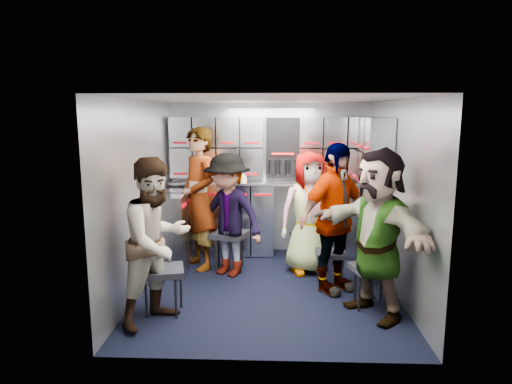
{
  "coord_description": "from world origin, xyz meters",
  "views": [
    {
      "loc": [
        0.06,
        -4.86,
        1.97
      ],
      "look_at": [
        -0.15,
        0.35,
        1.05
      ],
      "focal_mm": 32.0,
      "sensor_mm": 36.0,
      "label": 1
    }
  ],
  "objects_px": {
    "attendant_arc_a": "(157,241)",
    "attendant_arc_d": "(334,218)",
    "jump_seat_near_left": "(163,273)",
    "jump_seat_mid_left": "(229,236)",
    "attendant_arc_c": "(309,213)",
    "jump_seat_near_right": "(371,271)",
    "attendant_standing": "(199,199)",
    "attendant_arc_e": "(377,233)",
    "jump_seat_mid_right": "(331,255)",
    "jump_seat_center": "(307,237)",
    "attendant_arc_b": "(228,215)"
  },
  "relations": [
    {
      "from": "jump_seat_center",
      "to": "attendant_arc_b",
      "type": "xyz_separation_m",
      "value": [
        -0.99,
        -0.32,
        0.36
      ]
    },
    {
      "from": "attendant_arc_c",
      "to": "jump_seat_near_right",
      "type": "bearing_deg",
      "value": -75.12
    },
    {
      "from": "attendant_arc_a",
      "to": "attendant_arc_d",
      "type": "distance_m",
      "value": 1.92
    },
    {
      "from": "jump_seat_near_right",
      "to": "attendant_arc_c",
      "type": "height_order",
      "value": "attendant_arc_c"
    },
    {
      "from": "jump_seat_mid_right",
      "to": "jump_seat_near_right",
      "type": "relative_size",
      "value": 0.89
    },
    {
      "from": "jump_seat_center",
      "to": "jump_seat_mid_right",
      "type": "relative_size",
      "value": 1.13
    },
    {
      "from": "attendant_standing",
      "to": "attendant_arc_c",
      "type": "relative_size",
      "value": 1.19
    },
    {
      "from": "jump_seat_near_right",
      "to": "attendant_arc_b",
      "type": "bearing_deg",
      "value": 150.15
    },
    {
      "from": "jump_seat_near_left",
      "to": "attendant_arc_a",
      "type": "xyz_separation_m",
      "value": [
        0.0,
        -0.18,
        0.37
      ]
    },
    {
      "from": "jump_seat_center",
      "to": "jump_seat_mid_right",
      "type": "distance_m",
      "value": 0.65
    },
    {
      "from": "attendant_arc_c",
      "to": "attendant_arc_d",
      "type": "bearing_deg",
      "value": -83.44
    },
    {
      "from": "attendant_arc_d",
      "to": "jump_seat_mid_left",
      "type": "bearing_deg",
      "value": 112.71
    },
    {
      "from": "jump_seat_mid_right",
      "to": "jump_seat_near_right",
      "type": "distance_m",
      "value": 0.69
    },
    {
      "from": "jump_seat_near_left",
      "to": "jump_seat_near_right",
      "type": "xyz_separation_m",
      "value": [
        2.07,
        0.22,
        -0.02
      ]
    },
    {
      "from": "jump_seat_near_left",
      "to": "attendant_arc_e",
      "type": "xyz_separation_m",
      "value": [
        2.07,
        0.04,
        0.41
      ]
    },
    {
      "from": "jump_seat_mid_left",
      "to": "jump_seat_mid_right",
      "type": "bearing_deg",
      "value": -21.08
    },
    {
      "from": "jump_seat_near_left",
      "to": "attendant_arc_d",
      "type": "bearing_deg",
      "value": 20.42
    },
    {
      "from": "jump_seat_center",
      "to": "attendant_arc_e",
      "type": "relative_size",
      "value": 0.27
    },
    {
      "from": "jump_seat_mid_left",
      "to": "attendant_standing",
      "type": "xyz_separation_m",
      "value": [
        -0.39,
        0.07,
        0.46
      ]
    },
    {
      "from": "jump_seat_mid_right",
      "to": "attendant_arc_c",
      "type": "relative_size",
      "value": 0.26
    },
    {
      "from": "attendant_standing",
      "to": "attendant_arc_c",
      "type": "distance_m",
      "value": 1.38
    },
    {
      "from": "jump_seat_near_left",
      "to": "attendant_standing",
      "type": "relative_size",
      "value": 0.26
    },
    {
      "from": "jump_seat_mid_left",
      "to": "attendant_arc_d",
      "type": "distance_m",
      "value": 1.43
    },
    {
      "from": "jump_seat_near_left",
      "to": "jump_seat_mid_left",
      "type": "bearing_deg",
      "value": 67.95
    },
    {
      "from": "jump_seat_near_right",
      "to": "attendant_arc_e",
      "type": "xyz_separation_m",
      "value": [
        0.0,
        -0.18,
        0.44
      ]
    },
    {
      "from": "jump_seat_near_left",
      "to": "jump_seat_mid_left",
      "type": "height_order",
      "value": "jump_seat_mid_left"
    },
    {
      "from": "jump_seat_mid_left",
      "to": "attendant_arc_a",
      "type": "height_order",
      "value": "attendant_arc_a"
    },
    {
      "from": "jump_seat_near_right",
      "to": "attendant_arc_c",
      "type": "xyz_separation_m",
      "value": [
        -0.56,
        1.03,
        0.37
      ]
    },
    {
      "from": "jump_seat_near_right",
      "to": "attendant_arc_c",
      "type": "bearing_deg",
      "value": 118.48
    },
    {
      "from": "attendant_arc_b",
      "to": "attendant_arc_d",
      "type": "distance_m",
      "value": 1.3
    },
    {
      "from": "attendant_arc_b",
      "to": "jump_seat_near_right",
      "type": "bearing_deg",
      "value": 0.25
    },
    {
      "from": "attendant_arc_a",
      "to": "attendant_arc_c",
      "type": "bearing_deg",
      "value": -11.27
    },
    {
      "from": "jump_seat_near_right",
      "to": "attendant_arc_a",
      "type": "height_order",
      "value": "attendant_arc_a"
    },
    {
      "from": "jump_seat_mid_left",
      "to": "attendant_arc_a",
      "type": "distance_m",
      "value": 1.6
    },
    {
      "from": "jump_seat_mid_left",
      "to": "attendant_arc_c",
      "type": "relative_size",
      "value": 0.34
    },
    {
      "from": "jump_seat_near_left",
      "to": "jump_seat_mid_left",
      "type": "xyz_separation_m",
      "value": [
        0.52,
        1.29,
        0.02
      ]
    },
    {
      "from": "jump_seat_center",
      "to": "attendant_arc_a",
      "type": "bearing_deg",
      "value": -133.07
    },
    {
      "from": "attendant_arc_b",
      "to": "attendant_arc_d",
      "type": "relative_size",
      "value": 0.9
    },
    {
      "from": "jump_seat_center",
      "to": "attendant_arc_c",
      "type": "distance_m",
      "value": 0.41
    },
    {
      "from": "jump_seat_mid_left",
      "to": "attendant_arc_c",
      "type": "xyz_separation_m",
      "value": [
        0.99,
        -0.04,
        0.32
      ]
    },
    {
      "from": "attendant_arc_c",
      "to": "jump_seat_mid_right",
      "type": "bearing_deg",
      "value": -76.07
    },
    {
      "from": "attendant_arc_d",
      "to": "attendant_arc_e",
      "type": "distance_m",
      "value": 0.69
    },
    {
      "from": "attendant_arc_a",
      "to": "attendant_arc_d",
      "type": "xyz_separation_m",
      "value": [
        1.73,
        0.82,
        0.04
      ]
    },
    {
      "from": "attendant_standing",
      "to": "jump_seat_near_left",
      "type": "bearing_deg",
      "value": -42.27
    },
    {
      "from": "jump_seat_center",
      "to": "jump_seat_near_right",
      "type": "distance_m",
      "value": 1.33
    },
    {
      "from": "attendant_arc_c",
      "to": "attendant_arc_d",
      "type": "distance_m",
      "value": 0.65
    },
    {
      "from": "jump_seat_center",
      "to": "attendant_arc_a",
      "type": "xyz_separation_m",
      "value": [
        -1.51,
        -1.61,
        0.4
      ]
    },
    {
      "from": "jump_seat_near_left",
      "to": "jump_seat_mid_right",
      "type": "xyz_separation_m",
      "value": [
        1.73,
        0.82,
        -0.06
      ]
    },
    {
      "from": "jump_seat_near_left",
      "to": "jump_seat_near_right",
      "type": "height_order",
      "value": "jump_seat_near_left"
    },
    {
      "from": "attendant_arc_b",
      "to": "attendant_arc_e",
      "type": "relative_size",
      "value": 0.9
    }
  ]
}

